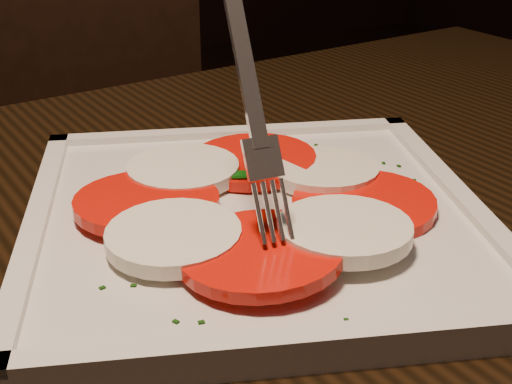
{
  "coord_description": "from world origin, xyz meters",
  "views": [
    {
      "loc": [
        -0.43,
        -0.64,
        0.99
      ],
      "look_at": [
        -0.23,
        -0.25,
        0.78
      ],
      "focal_mm": 50.0,
      "sensor_mm": 36.0,
      "label": 1
    }
  ],
  "objects_px": {
    "table": "(290,354)",
    "fork": "(238,66)",
    "plate": "(256,221)",
    "chair": "(85,166)"
  },
  "relations": [
    {
      "from": "table",
      "to": "fork",
      "type": "height_order",
      "value": "fork"
    },
    {
      "from": "table",
      "to": "plate",
      "type": "relative_size",
      "value": 4.06
    },
    {
      "from": "table",
      "to": "fork",
      "type": "relative_size",
      "value": 7.03
    },
    {
      "from": "table",
      "to": "plate",
      "type": "height_order",
      "value": "plate"
    },
    {
      "from": "chair",
      "to": "table",
      "type": "bearing_deg",
      "value": -78.69
    },
    {
      "from": "fork",
      "to": "chair",
      "type": "bearing_deg",
      "value": 90.19
    },
    {
      "from": "chair",
      "to": "fork",
      "type": "relative_size",
      "value": 5.11
    },
    {
      "from": "chair",
      "to": "plate",
      "type": "distance_m",
      "value": 0.71
    },
    {
      "from": "plate",
      "to": "fork",
      "type": "xyz_separation_m",
      "value": [
        -0.02,
        -0.01,
        0.12
      ]
    },
    {
      "from": "fork",
      "to": "plate",
      "type": "bearing_deg",
      "value": 35.66
    }
  ]
}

